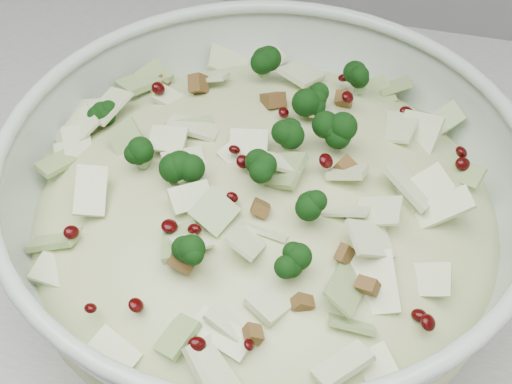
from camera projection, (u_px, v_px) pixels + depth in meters
mixing_bowl at (265, 220)px, 0.49m from camera, size 0.46×0.46×0.14m
salad at (265, 198)px, 0.48m from camera, size 0.42×0.42×0.14m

